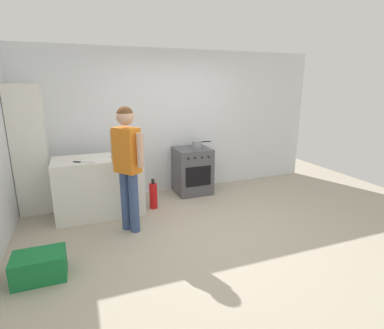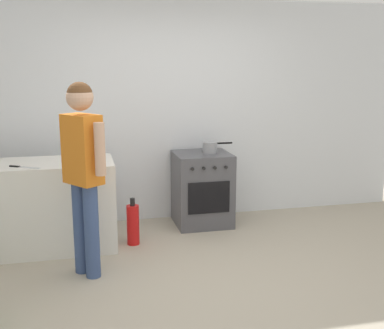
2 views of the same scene
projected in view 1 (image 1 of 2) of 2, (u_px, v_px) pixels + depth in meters
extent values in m
plane|color=#ADA38E|center=(209.00, 232.00, 4.16)|extent=(8.00, 8.00, 0.00)
cube|color=silver|center=(168.00, 122.00, 5.59)|extent=(6.00, 0.10, 2.60)
cube|color=silver|center=(99.00, 186.00, 4.66)|extent=(1.30, 0.70, 0.90)
cube|color=#4C4C51|center=(192.00, 171.00, 5.60)|extent=(0.63, 0.60, 0.85)
cube|color=black|center=(198.00, 176.00, 5.33)|extent=(0.48, 0.01, 0.36)
cylinder|color=black|center=(187.00, 150.00, 5.33)|extent=(0.20, 0.20, 0.01)
cylinder|color=black|center=(202.00, 149.00, 5.43)|extent=(0.20, 0.20, 0.01)
cylinder|color=black|center=(183.00, 148.00, 5.55)|extent=(0.20, 0.20, 0.01)
cylinder|color=black|center=(197.00, 147.00, 5.65)|extent=(0.20, 0.20, 0.01)
cylinder|color=black|center=(189.00, 159.00, 5.17)|extent=(0.04, 0.02, 0.04)
cylinder|color=black|center=(195.00, 158.00, 5.21)|extent=(0.04, 0.02, 0.04)
cylinder|color=black|center=(202.00, 158.00, 5.25)|extent=(0.04, 0.02, 0.04)
cylinder|color=black|center=(209.00, 157.00, 5.30)|extent=(0.04, 0.02, 0.04)
cylinder|color=gray|center=(197.00, 145.00, 5.49)|extent=(0.17, 0.17, 0.13)
cylinder|color=black|center=(206.00, 142.00, 5.54)|extent=(0.18, 0.02, 0.02)
cube|color=silver|center=(117.00, 157.00, 4.59)|extent=(0.24, 0.10, 0.01)
cube|color=black|center=(129.00, 157.00, 4.61)|extent=(0.11, 0.05, 0.01)
cube|color=silver|center=(119.00, 159.00, 4.46)|extent=(0.10, 0.07, 0.01)
cube|color=black|center=(125.00, 159.00, 4.45)|extent=(0.11, 0.07, 0.01)
cube|color=silver|center=(88.00, 163.00, 4.28)|extent=(0.21, 0.14, 0.01)
cube|color=black|center=(77.00, 162.00, 4.30)|extent=(0.11, 0.08, 0.01)
cylinder|color=#384C7A|center=(134.00, 203.00, 4.07)|extent=(0.13, 0.13, 0.85)
cylinder|color=#384C7A|center=(126.00, 200.00, 4.16)|extent=(0.13, 0.13, 0.85)
cube|color=orange|center=(127.00, 150.00, 3.93)|extent=(0.36, 0.39, 0.60)
cylinder|color=tan|center=(140.00, 150.00, 3.80)|extent=(0.09, 0.09, 0.44)
cylinder|color=tan|center=(114.00, 146.00, 4.05)|extent=(0.09, 0.09, 0.44)
sphere|color=tan|center=(125.00, 116.00, 3.82)|extent=(0.23, 0.23, 0.23)
sphere|color=brown|center=(125.00, 115.00, 3.81)|extent=(0.22, 0.22, 0.22)
cylinder|color=red|center=(153.00, 196.00, 4.92)|extent=(0.13, 0.13, 0.42)
cylinder|color=black|center=(153.00, 181.00, 4.86)|extent=(0.05, 0.05, 0.08)
cube|color=#197238|center=(40.00, 266.00, 3.13)|extent=(0.52, 0.36, 0.28)
cube|color=silver|center=(30.00, 150.00, 4.63)|extent=(0.48, 0.44, 2.00)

